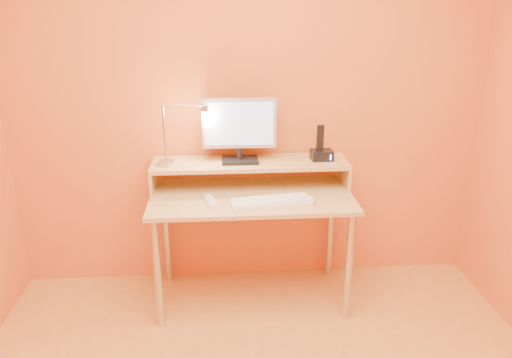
{
  "coord_description": "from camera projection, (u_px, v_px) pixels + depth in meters",
  "views": [
    {
      "loc": [
        -0.16,
        -1.5,
        1.82
      ],
      "look_at": [
        0.02,
        1.13,
        0.84
      ],
      "focal_mm": 34.21,
      "sensor_mm": 36.0,
      "label": 1
    }
  ],
  "objects": [
    {
      "name": "keyboard",
      "position": [
        271.0,
        202.0,
        2.77
      ],
      "size": [
        0.47,
        0.21,
        0.02
      ],
      "primitive_type": "cube",
      "rotation": [
        0.0,
        0.0,
        0.15
      ],
      "color": "white",
      "rests_on": "desk_lower"
    },
    {
      "name": "mouse",
      "position": [
        309.0,
        199.0,
        2.79
      ],
      "size": [
        0.06,
        0.1,
        0.03
      ],
      "primitive_type": "ellipsoid",
      "rotation": [
        0.0,
        0.0,
        0.06
      ],
      "color": "white",
      "rests_on": "desk_lower"
    },
    {
      "name": "remote_control",
      "position": [
        210.0,
        201.0,
        2.79
      ],
      "size": [
        0.09,
        0.18,
        0.02
      ],
      "primitive_type": "cube",
      "rotation": [
        0.0,
        0.0,
        0.23
      ],
      "color": "white",
      "rests_on": "desk_lower"
    },
    {
      "name": "desk_leg_bl",
      "position": [
        167.0,
        234.0,
        3.23
      ],
      "size": [
        0.04,
        0.04,
        0.69
      ],
      "primitive_type": "cylinder",
      "color": "#BBBBBE",
      "rests_on": "floor"
    },
    {
      "name": "lamp_head",
      "position": [
        205.0,
        108.0,
        2.82
      ],
      "size": [
        0.04,
        0.04,
        0.03
      ],
      "primitive_type": "cylinder",
      "color": "#BBBBBE",
      "rests_on": "lamp_arm"
    },
    {
      "name": "lamp_base",
      "position": [
        166.0,
        163.0,
        2.92
      ],
      "size": [
        0.1,
        0.1,
        0.02
      ],
      "primitive_type": "cylinder",
      "color": "#BBBBBE",
      "rests_on": "desk_shelf"
    },
    {
      "name": "monitor_screen",
      "position": [
        240.0,
        124.0,
        2.89
      ],
      "size": [
        0.4,
        0.02,
        0.26
      ],
      "primitive_type": "cube",
      "rotation": [
        0.0,
        0.0,
        -0.03
      ],
      "color": "#93AED3",
      "rests_on": "monitor_panel"
    },
    {
      "name": "monitor_neck",
      "position": [
        240.0,
        153.0,
        2.96
      ],
      "size": [
        0.04,
        0.04,
        0.07
      ],
      "primitive_type": "cylinder",
      "color": "black",
      "rests_on": "monitor_foot"
    },
    {
      "name": "phone_dock",
      "position": [
        322.0,
        155.0,
        3.0
      ],
      "size": [
        0.14,
        0.11,
        0.06
      ],
      "primitive_type": "cube",
      "rotation": [
        0.0,
        0.0,
        0.05
      ],
      "color": "black",
      "rests_on": "desk_shelf"
    },
    {
      "name": "wall_back",
      "position": [
        248.0,
        96.0,
        3.02
      ],
      "size": [
        3.0,
        0.04,
        2.5
      ],
      "primitive_type": "cube",
      "color": "orange",
      "rests_on": "floor"
    },
    {
      "name": "monitor_foot",
      "position": [
        240.0,
        160.0,
        2.98
      ],
      "size": [
        0.22,
        0.16,
        0.02
      ],
      "primitive_type": "cube",
      "color": "black",
      "rests_on": "desk_shelf"
    },
    {
      "name": "desk_leg_br",
      "position": [
        330.0,
        229.0,
        3.3
      ],
      "size": [
        0.04,
        0.04,
        0.69
      ],
      "primitive_type": "cylinder",
      "color": "#BBBBBE",
      "rests_on": "floor"
    },
    {
      "name": "desk_lower",
      "position": [
        252.0,
        197.0,
        2.91
      ],
      "size": [
        1.2,
        0.6,
        0.02
      ],
      "primitive_type": "cube",
      "color": "tan",
      "rests_on": "floor"
    },
    {
      "name": "desk_leg_fl",
      "position": [
        158.0,
        275.0,
        2.76
      ],
      "size": [
        0.04,
        0.04,
        0.69
      ],
      "primitive_type": "cylinder",
      "color": "#BBBBBE",
      "rests_on": "floor"
    },
    {
      "name": "lamp_arm",
      "position": [
        184.0,
        106.0,
        2.81
      ],
      "size": [
        0.24,
        0.01,
        0.01
      ],
      "primitive_type": "cylinder",
      "rotation": [
        0.0,
        1.57,
        0.0
      ],
      "color": "#BBBBBE",
      "rests_on": "lamp_post"
    },
    {
      "name": "shelf_riser_left",
      "position": [
        154.0,
        178.0,
        2.98
      ],
      "size": [
        0.02,
        0.3,
        0.14
      ],
      "primitive_type": "cube",
      "color": "tan",
      "rests_on": "desk_lower"
    },
    {
      "name": "shelf_riser_right",
      "position": [
        344.0,
        173.0,
        3.06
      ],
      "size": [
        0.02,
        0.3,
        0.14
      ],
      "primitive_type": "cube",
      "color": "tan",
      "rests_on": "desk_lower"
    },
    {
      "name": "monitor_back",
      "position": [
        239.0,
        122.0,
        2.93
      ],
      "size": [
        0.4,
        0.02,
        0.26
      ],
      "primitive_type": "cube",
      "rotation": [
        0.0,
        0.0,
        -0.03
      ],
      "color": "black",
      "rests_on": "monitor_panel"
    },
    {
      "name": "lamp_bulb",
      "position": [
        205.0,
        111.0,
        2.83
      ],
      "size": [
        0.03,
        0.03,
        0.0
      ],
      "primitive_type": "cylinder",
      "color": "#FFEAC6",
      "rests_on": "lamp_head"
    },
    {
      "name": "phone_led",
      "position": [
        331.0,
        157.0,
        2.96
      ],
      "size": [
        0.01,
        0.0,
        0.04
      ],
      "primitive_type": "cube",
      "color": "#1379EB",
      "rests_on": "phone_dock"
    },
    {
      "name": "desk_shelf",
      "position": [
        250.0,
        163.0,
        2.99
      ],
      "size": [
        1.2,
        0.3,
        0.02
      ],
      "primitive_type": "cube",
      "color": "tan",
      "rests_on": "desk_lower"
    },
    {
      "name": "desk_leg_fr",
      "position": [
        349.0,
        267.0,
        2.84
      ],
      "size": [
        0.04,
        0.04,
        0.69
      ],
      "primitive_type": "cylinder",
      "color": "#BBBBBE",
      "rests_on": "floor"
    },
    {
      "name": "phone_handset",
      "position": [
        320.0,
        138.0,
        2.97
      ],
      "size": [
        0.04,
        0.03,
        0.16
      ],
      "primitive_type": "cube",
      "rotation": [
        0.0,
        0.0,
        0.05
      ],
      "color": "black",
      "rests_on": "phone_dock"
    },
    {
      "name": "monitor_panel",
      "position": [
        239.0,
        123.0,
        2.91
      ],
      "size": [
        0.44,
        0.05,
        0.3
      ],
      "primitive_type": "cube",
      "rotation": [
        0.0,
        0.0,
        -0.03
      ],
      "color": "#B1B1B6",
      "rests_on": "monitor_neck"
    },
    {
      "name": "lamp_post",
      "position": [
        165.0,
        134.0,
        2.86
      ],
      "size": [
        0.01,
        0.01,
        0.33
      ],
      "primitive_type": "cylinder",
      "color": "#BBBBBE",
      "rests_on": "lamp_base"
    }
  ]
}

